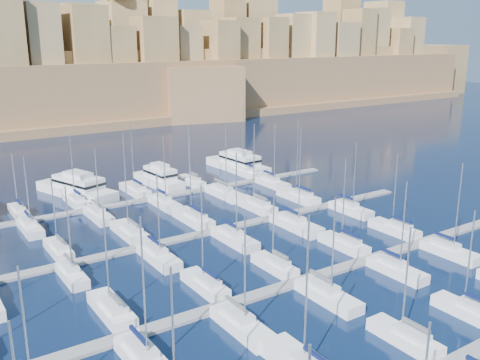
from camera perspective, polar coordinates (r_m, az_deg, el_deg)
ground at (r=79.07m, az=0.54°, el=-7.81°), size 600.00×600.00×0.00m
pontoon_mid_near at (r=70.29m, az=6.15°, el=-10.79°), size 84.00×2.00×0.40m
pontoon_mid_far at (r=86.85m, az=-3.19°, el=-5.54°), size 84.00×2.00×0.40m
pontoon_far at (r=105.42m, az=-9.30°, el=-1.96°), size 84.00×2.00×0.40m
sailboat_3 at (r=59.90m, az=17.22°, el=-15.76°), size 2.50×8.32×12.97m
sailboat_4 at (r=67.40m, az=23.08°, el=-12.70°), size 2.39×7.98×12.82m
sailboat_13 at (r=64.14m, az=-13.52°, el=-13.29°), size 2.76×9.19×13.28m
sailboat_14 at (r=68.29m, az=-3.74°, el=-11.04°), size 2.55×8.49×13.69m
sailboat_15 at (r=73.53m, az=3.74°, el=-9.07°), size 2.39×7.96×11.54m
sailboat_16 at (r=81.93m, az=11.05°, el=-6.70°), size 2.61×8.69×14.01m
sailboat_17 at (r=89.97m, az=16.19°, el=-5.03°), size 2.69×8.95×13.42m
sailboat_19 at (r=54.81m, az=-10.10°, el=-18.38°), size 2.91×9.68×15.75m
sailboat_20 at (r=59.57m, az=0.18°, el=-15.19°), size 2.76×9.20×13.71m
sailboat_21 at (r=66.34m, az=9.30°, el=-12.04°), size 2.81×9.38×13.49m
sailboat_22 at (r=75.06m, az=16.34°, el=-9.15°), size 2.60×8.66×13.36m
sailboat_23 at (r=83.54m, az=21.47°, el=-7.08°), size 2.64×8.81×14.24m
sailboat_25 at (r=82.95m, az=-18.78°, el=-7.00°), size 2.44×8.13×11.60m
sailboat_26 at (r=86.88m, az=-11.66°, el=-5.43°), size 2.94×9.80×16.75m
sailboat_27 at (r=91.59m, az=-5.02°, el=-4.08°), size 3.04×10.13×16.96m
sailboat_28 at (r=98.06m, az=1.68°, el=-2.73°), size 2.98×9.93×16.01m
sailboat_29 at (r=104.08m, az=6.25°, el=-1.75°), size 3.01×10.03×15.94m
sailboat_31 at (r=74.00m, az=-17.50°, el=-9.61°), size 2.33×7.78×13.08m
sailboat_32 at (r=76.98m, az=-8.70°, el=-8.05°), size 2.83×9.43×13.30m
sailboat_33 at (r=82.54m, az=-0.61°, el=-6.23°), size 2.91×9.70×14.59m
sailboat_34 at (r=88.80m, az=5.96°, el=-4.73°), size 3.18×10.61×17.15m
sailboat_35 at (r=98.03m, az=11.70°, el=-3.07°), size 2.68×8.92×13.28m
sailboat_37 at (r=102.92m, az=-22.54°, el=-3.08°), size 2.30×7.68×11.44m
sailboat_38 at (r=105.62m, az=-17.11°, el=-2.11°), size 2.61×8.68×13.95m
sailboat_39 at (r=109.98m, az=-11.11°, el=-1.03°), size 2.96×9.87×14.33m
sailboat_40 at (r=114.69m, az=-5.27°, el=-0.15°), size 2.66×8.87×13.01m
sailboat_41 at (r=122.17m, az=0.48°, el=0.88°), size 2.93×9.75×16.19m
sailboat_43 at (r=93.55m, az=-21.47°, el=-4.73°), size 2.59×8.65×12.98m
sailboat_44 at (r=96.15m, az=-14.87°, el=-3.63°), size 2.67×8.91×13.09m
sailboat_45 at (r=100.50m, az=-8.06°, el=-2.44°), size 2.74×9.13×13.78m
sailboat_46 at (r=105.76m, az=-1.67°, el=-1.39°), size 3.16×10.54×14.95m
sailboat_47 at (r=113.14m, az=3.49°, el=-0.32°), size 2.74×9.13×13.76m
motor_yacht_b at (r=110.97m, az=-16.97°, el=-0.75°), size 11.61×19.98×5.25m
motor_yacht_c at (r=114.45m, az=-8.61°, el=0.22°), size 5.58×14.51×5.25m
motor_yacht_d at (r=126.37m, az=-0.17°, el=1.81°), size 6.77×18.72×5.25m
fortified_city at (r=219.85m, az=-23.28°, el=9.72°), size 460.00×108.95×59.52m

